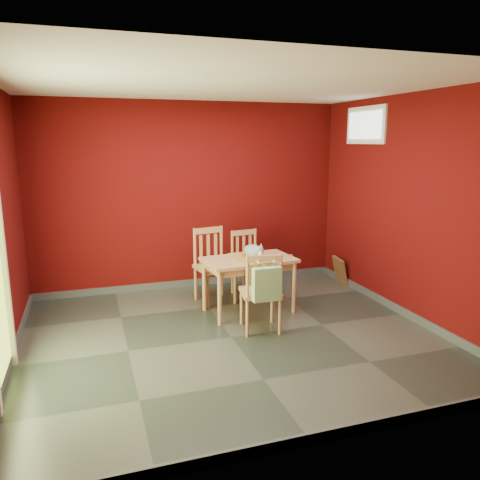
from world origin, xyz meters
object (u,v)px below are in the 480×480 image
object	(u,v)px
dining_table	(249,265)
chair_far_right	(248,262)
picture_frame	(340,270)
cat	(253,249)
chair_far_left	(213,264)
chair_near	(261,291)
tote_bag	(267,284)

from	to	relation	value
dining_table	chair_far_right	world-z (taller)	chair_far_right
picture_frame	cat	bearing A→B (deg)	-156.85
chair_far_left	cat	distance (m)	0.72
chair_far_right	chair_near	size ratio (longest dim) A/B	0.98
chair_far_right	chair_far_left	bearing A→B (deg)	-167.28
chair_far_left	picture_frame	bearing A→B (deg)	5.16
tote_bag	cat	world-z (taller)	cat
cat	picture_frame	size ratio (longest dim) A/B	1.12
tote_bag	picture_frame	bearing A→B (deg)	40.77
tote_bag	picture_frame	size ratio (longest dim) A/B	1.08
chair_far_right	chair_near	world-z (taller)	chair_near
chair_far_right	tote_bag	size ratio (longest dim) A/B	2.06
chair_far_left	dining_table	bearing A→B (deg)	-59.64
tote_bag	cat	bearing A→B (deg)	79.72
chair_far_left	tote_bag	bearing A→B (deg)	-80.87
cat	chair_far_left	bearing A→B (deg)	137.59
dining_table	chair_near	xyz separation A→B (m)	(-0.07, -0.63, -0.14)
chair_far_right	picture_frame	bearing A→B (deg)	2.40
dining_table	tote_bag	world-z (taller)	tote_bag
dining_table	picture_frame	size ratio (longest dim) A/B	2.89
chair_far_left	chair_far_right	xyz separation A→B (m)	(0.54, 0.12, -0.05)
dining_table	chair_far_left	bearing A→B (deg)	120.36
picture_frame	chair_near	bearing A→B (deg)	-143.11
chair_far_left	picture_frame	size ratio (longest dim) A/B	2.45
tote_bag	chair_near	bearing A→B (deg)	84.58
chair_far_right	picture_frame	distance (m)	1.54
chair_far_right	chair_near	xyz separation A→B (m)	(-0.29, -1.30, 0.01)
chair_far_left	tote_bag	xyz separation A→B (m)	(0.22, -1.39, 0.12)
chair_near	picture_frame	world-z (taller)	chair_near
chair_near	tote_bag	bearing A→B (deg)	-95.42
chair_near	tote_bag	distance (m)	0.27
chair_far_right	picture_frame	xyz separation A→B (m)	(1.52, 0.06, -0.27)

